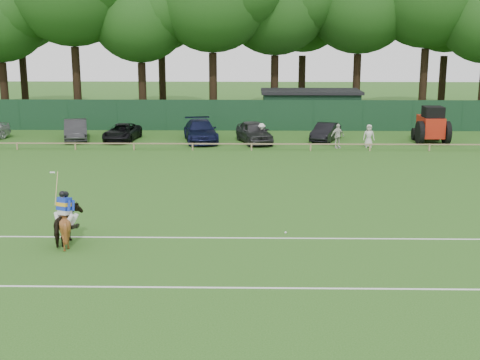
{
  "coord_description": "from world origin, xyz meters",
  "views": [
    {
      "loc": [
        1.02,
        -24.81,
        7.83
      ],
      "look_at": [
        0.5,
        3.0,
        1.4
      ],
      "focal_mm": 48.0,
      "sensor_mm": 36.0,
      "label": 1
    }
  ],
  "objects_px": {
    "spectator_mid": "(337,136)",
    "tractor": "(431,126)",
    "suv_black": "(122,132)",
    "spectator_left": "(262,134)",
    "hatch_grey": "(254,132)",
    "horse_chestnut": "(64,226)",
    "sedan_navy": "(201,131)",
    "spectator_right": "(369,136)",
    "utility_shed": "(310,108)",
    "estate_black": "(326,132)",
    "horse_dark": "(67,225)",
    "sedan_grey": "(76,130)",
    "polo_ball": "(286,233)"
  },
  "relations": [
    {
      "from": "estate_black",
      "to": "tractor",
      "type": "height_order",
      "value": "tractor"
    },
    {
      "from": "sedan_navy",
      "to": "utility_shed",
      "type": "distance_m",
      "value": 12.15
    },
    {
      "from": "sedan_navy",
      "to": "polo_ball",
      "type": "height_order",
      "value": "sedan_navy"
    },
    {
      "from": "sedan_grey",
      "to": "utility_shed",
      "type": "xyz_separation_m",
      "value": [
        18.05,
        7.93,
        0.78
      ]
    },
    {
      "from": "sedan_navy",
      "to": "spectator_mid",
      "type": "distance_m",
      "value": 10.0
    },
    {
      "from": "sedan_navy",
      "to": "polo_ball",
      "type": "relative_size",
      "value": 59.88
    },
    {
      "from": "polo_ball",
      "to": "sedan_navy",
      "type": "bearing_deg",
      "value": 103.1
    },
    {
      "from": "suv_black",
      "to": "sedan_navy",
      "type": "bearing_deg",
      "value": 2.3
    },
    {
      "from": "sedan_grey",
      "to": "spectator_mid",
      "type": "bearing_deg",
      "value": -23.85
    },
    {
      "from": "hatch_grey",
      "to": "utility_shed",
      "type": "distance_m",
      "value": 10.17
    },
    {
      "from": "horse_chestnut",
      "to": "sedan_navy",
      "type": "height_order",
      "value": "sedan_navy"
    },
    {
      "from": "sedan_navy",
      "to": "spectator_right",
      "type": "relative_size",
      "value": 3.37
    },
    {
      "from": "estate_black",
      "to": "tractor",
      "type": "relative_size",
      "value": 1.25
    },
    {
      "from": "horse_dark",
      "to": "polo_ball",
      "type": "height_order",
      "value": "horse_dark"
    },
    {
      "from": "horse_chestnut",
      "to": "spectator_left",
      "type": "xyz_separation_m",
      "value": [
        7.71,
        22.24,
        0.01
      ]
    },
    {
      "from": "horse_dark",
      "to": "polo_ball",
      "type": "relative_size",
      "value": 18.9
    },
    {
      "from": "spectator_left",
      "to": "spectator_right",
      "type": "bearing_deg",
      "value": -31.39
    },
    {
      "from": "suv_black",
      "to": "spectator_left",
      "type": "height_order",
      "value": "spectator_left"
    },
    {
      "from": "suv_black",
      "to": "hatch_grey",
      "type": "distance_m",
      "value": 9.79
    },
    {
      "from": "suv_black",
      "to": "polo_ball",
      "type": "bearing_deg",
      "value": -58.58
    },
    {
      "from": "spectator_mid",
      "to": "utility_shed",
      "type": "distance_m",
      "value": 11.04
    },
    {
      "from": "horse_dark",
      "to": "utility_shed",
      "type": "bearing_deg",
      "value": -108.18
    },
    {
      "from": "estate_black",
      "to": "spectator_left",
      "type": "distance_m",
      "value": 5.06
    },
    {
      "from": "sedan_grey",
      "to": "horse_chestnut",
      "type": "bearing_deg",
      "value": -90.59
    },
    {
      "from": "horse_chestnut",
      "to": "spectator_left",
      "type": "height_order",
      "value": "spectator_left"
    },
    {
      "from": "suv_black",
      "to": "estate_black",
      "type": "xyz_separation_m",
      "value": [
        15.02,
        0.19,
        0.04
      ]
    },
    {
      "from": "horse_dark",
      "to": "suv_black",
      "type": "xyz_separation_m",
      "value": [
        -2.63,
        23.65,
        -0.1
      ]
    },
    {
      "from": "utility_shed",
      "to": "hatch_grey",
      "type": "bearing_deg",
      "value": -118.32
    },
    {
      "from": "suv_black",
      "to": "sedan_navy",
      "type": "xyz_separation_m",
      "value": [
        5.83,
        -0.3,
        0.17
      ]
    },
    {
      "from": "hatch_grey",
      "to": "spectator_left",
      "type": "bearing_deg",
      "value": -71.03
    },
    {
      "from": "sedan_navy",
      "to": "spectator_left",
      "type": "bearing_deg",
      "value": -26.32
    },
    {
      "from": "suv_black",
      "to": "sedan_navy",
      "type": "height_order",
      "value": "sedan_navy"
    },
    {
      "from": "horse_chestnut",
      "to": "suv_black",
      "type": "bearing_deg",
      "value": -60.72
    },
    {
      "from": "spectator_right",
      "to": "polo_ball",
      "type": "distance_m",
      "value": 20.92
    },
    {
      "from": "spectator_mid",
      "to": "tractor",
      "type": "height_order",
      "value": "tractor"
    },
    {
      "from": "horse_chestnut",
      "to": "spectator_mid",
      "type": "bearing_deg",
      "value": -98.55
    },
    {
      "from": "estate_black",
      "to": "utility_shed",
      "type": "height_order",
      "value": "utility_shed"
    },
    {
      "from": "suv_black",
      "to": "spectator_mid",
      "type": "relative_size",
      "value": 2.61
    },
    {
      "from": "spectator_right",
      "to": "horse_chestnut",
      "type": "bearing_deg",
      "value": -122.94
    },
    {
      "from": "sedan_navy",
      "to": "spectator_right",
      "type": "distance_m",
      "value": 12.09
    },
    {
      "from": "suv_black",
      "to": "spectator_mid",
      "type": "xyz_separation_m",
      "value": [
        15.49,
        -2.87,
        0.23
      ]
    },
    {
      "from": "horse_chestnut",
      "to": "spectator_right",
      "type": "bearing_deg",
      "value": -102.28
    },
    {
      "from": "horse_chestnut",
      "to": "suv_black",
      "type": "height_order",
      "value": "horse_chestnut"
    },
    {
      "from": "spectator_right",
      "to": "tractor",
      "type": "bearing_deg",
      "value": 24.54
    },
    {
      "from": "spectator_mid",
      "to": "suv_black",
      "type": "bearing_deg",
      "value": 146.31
    },
    {
      "from": "hatch_grey",
      "to": "polo_ball",
      "type": "height_order",
      "value": "hatch_grey"
    },
    {
      "from": "horse_dark",
      "to": "estate_black",
      "type": "xyz_separation_m",
      "value": [
        12.39,
        23.84,
        -0.07
      ]
    },
    {
      "from": "suv_black",
      "to": "spectator_right",
      "type": "relative_size",
      "value": 2.77
    },
    {
      "from": "sedan_navy",
      "to": "spectator_left",
      "type": "height_order",
      "value": "sedan_navy"
    },
    {
      "from": "sedan_navy",
      "to": "spectator_mid",
      "type": "height_order",
      "value": "spectator_mid"
    }
  ]
}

